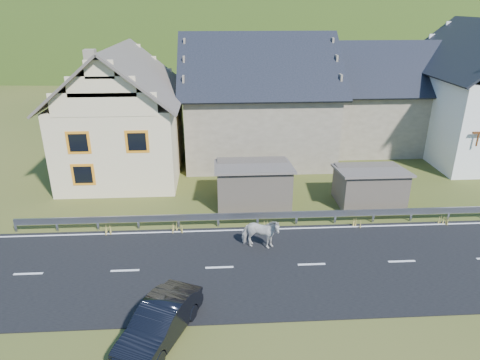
{
  "coord_description": "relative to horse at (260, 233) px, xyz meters",
  "views": [
    {
      "loc": [
        -4.02,
        -15.48,
        10.55
      ],
      "look_at": [
        -2.9,
        3.65,
        2.56
      ],
      "focal_mm": 32.0,
      "sensor_mm": 36.0,
      "label": 1
    }
  ],
  "objects": [
    {
      "name": "house_cream",
      "position": [
        -7.91,
        10.51,
        3.56
      ],
      "size": [
        7.8,
        9.8,
        8.3
      ],
      "color": "beige",
      "rests_on": "ground"
    },
    {
      "name": "shed_left",
      "position": [
        0.1,
        5.01,
        0.31
      ],
      "size": [
        4.3,
        3.3,
        2.4
      ],
      "primitive_type": "cube",
      "color": "brown",
      "rests_on": "ground"
    },
    {
      "name": "car",
      "position": [
        -3.94,
        -5.49,
        -0.14
      ],
      "size": [
        2.85,
        4.19,
        1.31
      ],
      "primitive_type": "imported",
      "rotation": [
        0.0,
        0.0,
        -0.41
      ],
      "color": "black",
      "rests_on": "ground"
    },
    {
      "name": "mountain",
      "position": [
        7.1,
        178.51,
        -20.79
      ],
      "size": [
        440.0,
        280.0,
        260.0
      ],
      "primitive_type": "ellipsoid",
      "color": "#203F12",
      "rests_on": "ground"
    },
    {
      "name": "guardrail",
      "position": [
        2.1,
        2.19,
        -0.23
      ],
      "size": [
        28.1,
        0.09,
        0.75
      ],
      "color": "#93969B",
      "rests_on": "ground"
    },
    {
      "name": "lane_markings",
      "position": [
        2.1,
        -1.49,
        -0.75
      ],
      "size": [
        60.0,
        6.6,
        0.01
      ],
      "primitive_type": "cube",
      "color": "silver",
      "rests_on": "road"
    },
    {
      "name": "ground",
      "position": [
        2.1,
        -1.49,
        -0.79
      ],
      "size": [
        160.0,
        160.0,
        0.0
      ],
      "primitive_type": "plane",
      "color": "#304113",
      "rests_on": "ground"
    },
    {
      "name": "house_stone_a",
      "position": [
        1.1,
        13.51,
        3.84
      ],
      "size": [
        10.8,
        9.8,
        8.9
      ],
      "color": "gray",
      "rests_on": "ground"
    },
    {
      "name": "shed_right",
      "position": [
        6.6,
        4.51,
        0.21
      ],
      "size": [
        3.8,
        2.9,
        2.2
      ],
      "primitive_type": "cube",
      "color": "brown",
      "rests_on": "ground"
    },
    {
      "name": "house_stone_b",
      "position": [
        11.1,
        15.51,
        3.44
      ],
      "size": [
        9.8,
        8.8,
        8.1
      ],
      "color": "gray",
      "rests_on": "ground"
    },
    {
      "name": "road",
      "position": [
        2.1,
        -1.49,
        -0.77
      ],
      "size": [
        60.0,
        7.0,
        0.04
      ],
      "primitive_type": "cube",
      "color": "black",
      "rests_on": "ground"
    },
    {
      "name": "conifer_patch",
      "position": [
        -52.9,
        108.51,
        5.21
      ],
      "size": [
        76.0,
        50.0,
        28.0
      ],
      "primitive_type": "ellipsoid",
      "color": "black",
      "rests_on": "ground"
    },
    {
      "name": "horse",
      "position": [
        0.0,
        0.0,
        0.0
      ],
      "size": [
        1.21,
        1.92,
        1.51
      ],
      "primitive_type": "imported",
      "rotation": [
        0.0,
        0.0,
        1.33
      ],
      "color": "beige",
      "rests_on": "road"
    }
  ]
}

